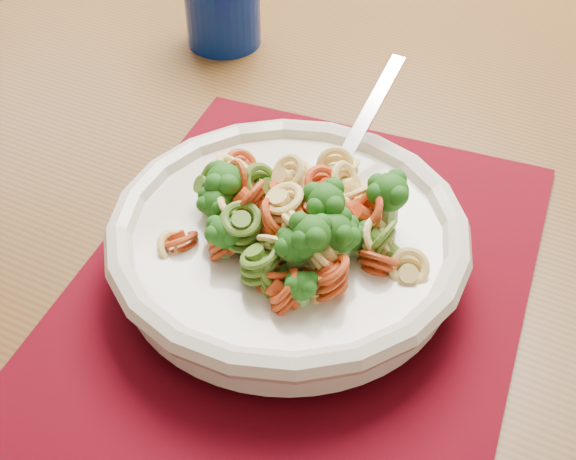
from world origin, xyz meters
TOP-DOWN VIEW (x-y plane):
  - dining_table at (-0.52, -0.77)m, footprint 1.50×1.28m
  - placemat at (-0.48, -0.85)m, footprint 0.50×0.47m
  - pasta_bowl at (-0.48, -0.83)m, footprint 0.26×0.26m
  - pasta_broccoli_heap at (-0.48, -0.83)m, footprint 0.22×0.22m
  - fork at (-0.44, -0.82)m, footprint 0.18×0.09m

SIDE VIEW (x-z plane):
  - dining_table at x=-0.52m, z-range 0.25..0.94m
  - placemat at x=-0.48m, z-range 0.70..0.70m
  - pasta_bowl at x=-0.48m, z-range 0.71..0.75m
  - fork at x=-0.44m, z-range 0.71..0.78m
  - pasta_broccoli_heap at x=-0.48m, z-range 0.71..0.78m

